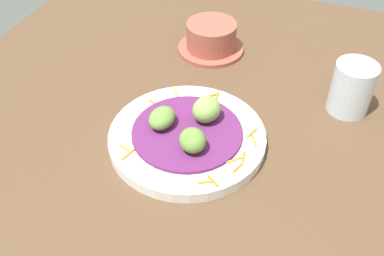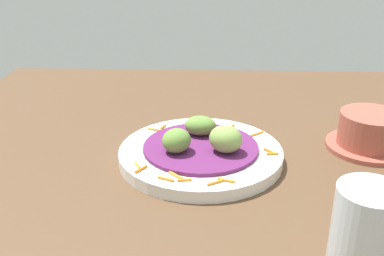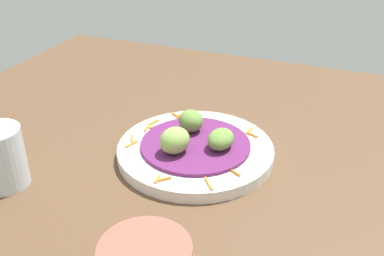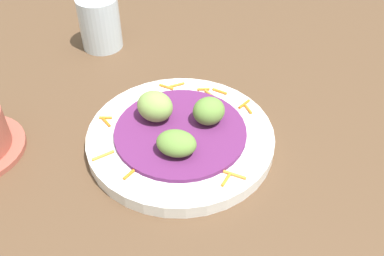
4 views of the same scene
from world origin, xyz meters
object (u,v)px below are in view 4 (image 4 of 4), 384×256
guac_scoop_center (155,106)px  guac_scoop_right (176,143)px  water_glass (100,23)px  main_plate (181,138)px  guac_scoop_left (209,111)px

guac_scoop_center → guac_scoop_right: bearing=-57.8°
water_glass → main_plate: bearing=-52.9°
guac_scoop_center → guac_scoop_right: 7.62cm
main_plate → guac_scoop_left: size_ratio=5.75×
water_glass → guac_scoop_left: bearing=-44.8°
main_plate → guac_scoop_center: guac_scoop_center is taller
guac_scoop_left → water_glass: 31.22cm
main_plate → water_glass: 30.76cm
guac_scoop_center → main_plate: bearing=-27.8°
main_plate → guac_scoop_left: (3.72, 2.34, 3.50)cm
main_plate → water_glass: size_ratio=2.77×
guac_scoop_left → guac_scoop_right: (-3.55, -6.72, -0.29)cm
guac_scoop_right → guac_scoop_center: bearing=122.2°
guac_scoop_left → guac_scoop_right: 7.61cm
guac_scoop_right → water_glass: bearing=122.9°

